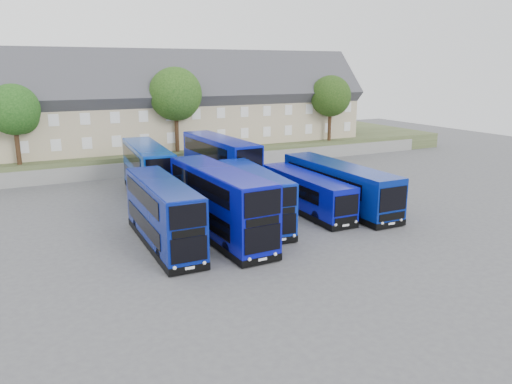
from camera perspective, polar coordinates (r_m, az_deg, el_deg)
The scene contains 15 objects.
ground at distance 33.17m, azimuth 1.63°, elevation -5.49°, with size 120.00×120.00×0.00m, color #4C4C51.
retaining_wall at distance 54.58m, azimuth -10.41°, elevation 2.90°, with size 70.00×0.40×1.50m, color slate.
earth_bank at distance 64.06m, azimuth -12.99°, elevation 4.64°, with size 80.00×20.00×2.00m, color #404A29.
terrace_row at distance 59.55m, azimuth -12.33°, elevation 9.41°, with size 54.00×10.40×11.20m.
dd_front_left at distance 32.10m, azimuth -10.57°, elevation -2.56°, with size 2.63×10.55×4.17m.
dd_front_mid at distance 33.16m, azimuth -4.15°, elevation -1.42°, with size 3.07×11.70×4.61m.
dd_front_right at distance 35.98m, azimuth -0.20°, elevation -0.69°, with size 3.21×10.11×3.95m.
dd_rear_left at distance 44.45m, azimuth -12.24°, elevation 2.23°, with size 3.47×11.58×4.54m.
dd_rear_right at distance 46.72m, azimuth -4.11°, elevation 3.22°, with size 3.11×12.03×4.75m.
coach_east_a at distance 39.41m, azimuth 5.70°, elevation -0.17°, with size 2.46×10.91×2.97m.
coach_east_b at distance 40.92m, azimuth 9.39°, elevation 0.64°, with size 2.73×12.90×3.53m.
tree_west at distance 52.74m, azimuth -25.80°, elevation 8.29°, with size 4.80×4.80×7.65m.
tree_mid at distance 55.82m, azimuth -9.08°, elevation 10.78°, with size 5.76×5.76×9.18m.
tree_east at distance 64.42m, azimuth 8.57°, elevation 10.61°, with size 5.12×5.12×8.16m.
tree_far at distance 73.57m, azimuth 9.29°, elevation 11.26°, with size 5.44×5.44×8.67m.
Camera 1 is at (-14.89, -27.48, 11.11)m, focal length 35.00 mm.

